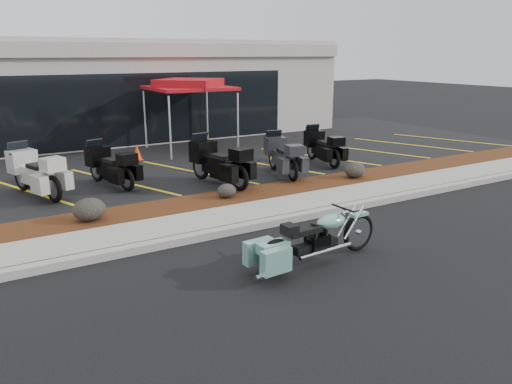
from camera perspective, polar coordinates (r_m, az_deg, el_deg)
ground at (r=10.02m, az=6.31°, el=-4.92°), size 90.00×90.00×0.00m
curb at (r=10.68m, az=3.43°, el=-3.11°), size 24.00×0.25×0.15m
sidewalk at (r=11.24m, az=1.44°, el=-2.13°), size 24.00×1.20×0.15m
mulch_bed at (r=12.23m, az=-1.53°, el=-0.63°), size 24.00×1.20×0.16m
upper_lot at (r=17.02m, az=-10.43°, el=3.75°), size 26.00×9.60×0.15m
dealership_building at (r=22.71m, az=-16.33°, el=11.24°), size 18.00×8.16×4.00m
boulder_left at (r=10.81m, az=-18.51°, el=-1.91°), size 0.67×0.56×0.47m
boulder_mid at (r=11.91m, az=-3.37°, el=0.14°), size 0.47×0.39×0.33m
boulder_right at (r=14.07m, az=11.24°, el=2.49°), size 0.61×0.51×0.43m
hero_cruiser at (r=9.22m, az=11.65°, el=-3.91°), size 2.70×0.85×0.94m
touring_white at (r=13.72m, az=-25.32°, el=2.68°), size 1.49×2.32×1.26m
touring_black_front at (r=14.01m, az=-17.82°, el=3.45°), size 1.29×2.12×1.16m
touring_black_mid at (r=13.64m, az=-6.37°, el=4.09°), size 1.29×2.35×1.29m
touring_grey at (r=14.73m, az=2.04°, el=4.83°), size 1.19×2.16×1.19m
touring_black_rear at (r=16.27m, az=6.45°, el=5.70°), size 1.06×2.08×1.15m
traffic_cone at (r=16.64m, az=-13.44°, el=4.48°), size 0.35×0.35×0.52m
popup_canopy at (r=17.85m, az=-7.66°, el=11.94°), size 2.76×2.76×2.48m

